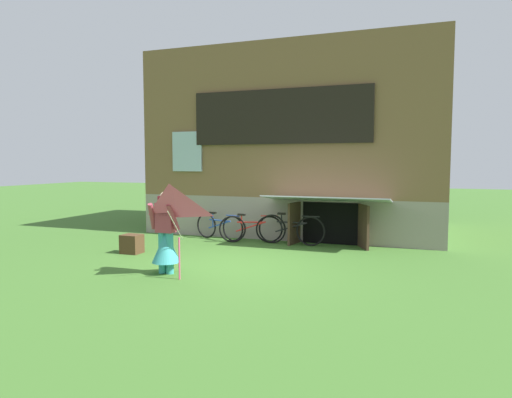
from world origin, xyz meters
TOP-DOWN VIEW (x-y plane):
  - ground_plane at (0.00, 0.00)m, footprint 60.00×60.00m
  - log_house at (0.00, 5.56)m, footprint 8.18×6.24m
  - person at (-0.94, -1.09)m, footprint 0.60×0.52m
  - kite at (-0.55, -1.59)m, footprint 0.98×0.88m
  - bicycle_black at (0.44, 2.55)m, footprint 1.75×0.11m
  - bicycle_red at (-0.61, 2.48)m, footprint 1.57×0.56m
  - bicycle_blue at (-1.55, 2.61)m, footprint 1.55×0.48m
  - wooden_crate at (-2.66, 0.28)m, footprint 0.43×0.37m

SIDE VIEW (x-z plane):
  - ground_plane at x=0.00m, z-range 0.00..0.00m
  - wooden_crate at x=-2.66m, z-range 0.00..0.43m
  - bicycle_blue at x=-1.55m, z-range -0.01..0.72m
  - bicycle_red at x=-0.61m, z-range -0.01..0.74m
  - bicycle_black at x=0.44m, z-range -0.01..0.78m
  - person at x=-0.94m, z-range -0.12..1.40m
  - kite at x=-0.55m, z-range 0.47..2.10m
  - log_house at x=0.00m, z-range 0.00..5.21m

